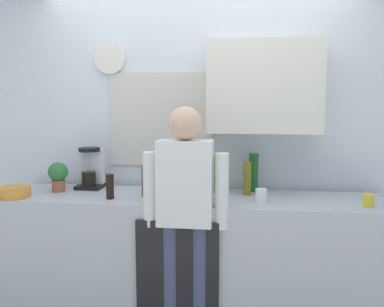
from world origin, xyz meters
The scene contains 15 objects.
kitchen_counter centered at (0.00, 0.30, 0.47)m, with size 2.90×0.64×0.94m, color #B2B7BC.
dishwasher_panel centered at (-0.05, -0.03, 0.42)m, with size 0.56×0.02×0.85m, color black.
back_wall_assembly centered at (0.06, 0.70, 1.36)m, with size 4.50×0.42×2.60m.
coffee_maker centered at (-0.85, 0.51, 1.09)m, with size 0.20×0.20×0.33m.
bottle_green_wine centered at (0.45, 0.54, 1.09)m, with size 0.07×0.07×0.30m, color #195923.
bottle_clear_soda centered at (0.18, 0.47, 1.08)m, with size 0.09×0.09×0.28m, color #2D8C33.
bottle_amber_beer centered at (-0.34, 0.27, 1.05)m, with size 0.06×0.06×0.23m, color brown.
bottle_dark_sauce centered at (-0.57, 0.15, 1.03)m, with size 0.06×0.06×0.18m, color black.
bottle_olive_oil centered at (0.40, 0.41, 1.06)m, with size 0.06×0.06×0.25m, color olive.
cup_yellow_cup centered at (1.20, 0.16, 0.98)m, with size 0.07×0.07×0.09m, color yellow.
cup_white_mug centered at (0.50, 0.19, 0.99)m, with size 0.08×0.08×0.10m, color white.
mixing_bowl centered at (-1.27, 0.10, 0.98)m, with size 0.22×0.22×0.08m, color orange.
potted_plant centered at (-1.05, 0.33, 1.07)m, with size 0.15×0.15×0.23m.
dish_soap centered at (0.01, 0.27, 1.02)m, with size 0.06×0.06×0.18m.
person_at_sink centered at (0.00, 0.00, 0.95)m, with size 0.57×0.22×1.60m.
Camera 1 is at (0.39, -2.56, 1.61)m, focal length 37.45 mm.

